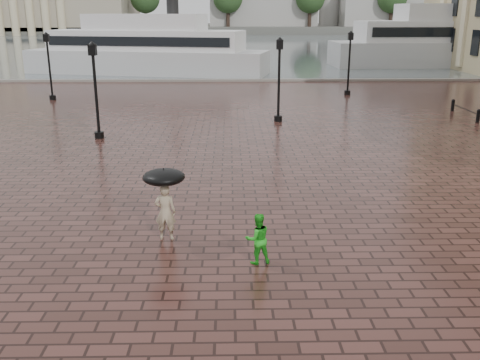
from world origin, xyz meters
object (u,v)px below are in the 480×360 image
(street_lamps, at_px, (200,72))
(ferry_far, at_px, (458,41))
(child_pedestrian, at_px, (258,239))
(adult_pedestrian, at_px, (165,212))
(ferry_near, at_px, (147,49))

(street_lamps, distance_m, ferry_far, 39.36)
(child_pedestrian, bearing_deg, street_lamps, -98.71)
(street_lamps, bearing_deg, ferry_far, 45.95)
(adult_pedestrian, distance_m, ferry_far, 55.19)
(street_lamps, relative_size, ferry_near, 0.88)
(adult_pedestrian, relative_size, ferry_far, 0.05)
(adult_pedestrian, relative_size, child_pedestrian, 1.21)
(ferry_near, bearing_deg, street_lamps, -59.84)
(street_lamps, xyz_separation_m, ferry_far, (27.36, 28.29, 0.42))
(ferry_near, distance_m, ferry_far, 34.43)
(child_pedestrian, bearing_deg, adult_pedestrian, -47.16)
(street_lamps, distance_m, child_pedestrian, 21.33)
(child_pedestrian, distance_m, ferry_far, 55.37)
(adult_pedestrian, bearing_deg, ferry_far, -116.38)
(child_pedestrian, relative_size, ferry_far, 0.05)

